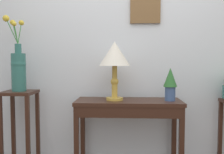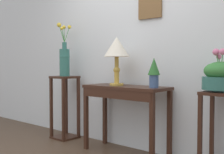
{
  "view_description": "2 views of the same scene",
  "coord_description": "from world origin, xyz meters",
  "px_view_note": "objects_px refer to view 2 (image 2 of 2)",
  "views": [
    {
      "loc": [
        -0.04,
        -1.26,
        1.18
      ],
      "look_at": [
        -0.17,
        1.24,
        1.02
      ],
      "focal_mm": 39.18,
      "sensor_mm": 36.0,
      "label": 1
    },
    {
      "loc": [
        2.16,
        -1.54,
        1.05
      ],
      "look_at": [
        -0.25,
        1.17,
        0.89
      ],
      "focal_mm": 47.69,
      "sensor_mm": 36.0,
      "label": 2
    }
  ],
  "objects_px": {
    "table_lamp": "(117,49)",
    "pedestal_stand_left": "(65,107)",
    "console_table": "(124,97)",
    "flower_vase_tall_left": "(64,58)",
    "potted_plant_on_console": "(154,71)",
    "pedestal_stand_right": "(220,134)",
    "planter_bowl_wide_right": "(221,76)"
  },
  "relations": [
    {
      "from": "pedestal_stand_right",
      "to": "planter_bowl_wide_right",
      "type": "xyz_separation_m",
      "value": [
        -0.0,
        -0.0,
        0.54
      ]
    },
    {
      "from": "console_table",
      "to": "pedestal_stand_left",
      "type": "xyz_separation_m",
      "value": [
        -1.1,
        0.02,
        -0.23
      ]
    },
    {
      "from": "table_lamp",
      "to": "flower_vase_tall_left",
      "type": "xyz_separation_m",
      "value": [
        -0.97,
        0.0,
        -0.1
      ]
    },
    {
      "from": "pedestal_stand_left",
      "to": "planter_bowl_wide_right",
      "type": "xyz_separation_m",
      "value": [
        2.2,
        0.04,
        0.5
      ]
    },
    {
      "from": "pedestal_stand_left",
      "to": "potted_plant_on_console",
      "type": "bearing_deg",
      "value": -0.78
    },
    {
      "from": "table_lamp",
      "to": "flower_vase_tall_left",
      "type": "bearing_deg",
      "value": 179.86
    },
    {
      "from": "table_lamp",
      "to": "pedestal_stand_right",
      "type": "distance_m",
      "value": 1.49
    },
    {
      "from": "console_table",
      "to": "pedestal_stand_right",
      "type": "xyz_separation_m",
      "value": [
        1.1,
        0.06,
        -0.27
      ]
    },
    {
      "from": "table_lamp",
      "to": "potted_plant_on_console",
      "type": "height_order",
      "value": "table_lamp"
    },
    {
      "from": "table_lamp",
      "to": "planter_bowl_wide_right",
      "type": "relative_size",
      "value": 1.44
    },
    {
      "from": "table_lamp",
      "to": "flower_vase_tall_left",
      "type": "height_order",
      "value": "flower_vase_tall_left"
    },
    {
      "from": "pedestal_stand_left",
      "to": "flower_vase_tall_left",
      "type": "relative_size",
      "value": 1.17
    },
    {
      "from": "table_lamp",
      "to": "potted_plant_on_console",
      "type": "bearing_deg",
      "value": -2.1
    },
    {
      "from": "console_table",
      "to": "pedestal_stand_left",
      "type": "distance_m",
      "value": 1.12
    },
    {
      "from": "potted_plant_on_console",
      "to": "pedestal_stand_right",
      "type": "height_order",
      "value": "potted_plant_on_console"
    },
    {
      "from": "table_lamp",
      "to": "pedestal_stand_left",
      "type": "bearing_deg",
      "value": 179.95
    },
    {
      "from": "console_table",
      "to": "flower_vase_tall_left",
      "type": "height_order",
      "value": "flower_vase_tall_left"
    },
    {
      "from": "console_table",
      "to": "potted_plant_on_console",
      "type": "height_order",
      "value": "potted_plant_on_console"
    },
    {
      "from": "table_lamp",
      "to": "flower_vase_tall_left",
      "type": "relative_size",
      "value": 0.76
    },
    {
      "from": "console_table",
      "to": "pedestal_stand_right",
      "type": "relative_size",
      "value": 1.3
    },
    {
      "from": "table_lamp",
      "to": "pedestal_stand_right",
      "type": "relative_size",
      "value": 0.72
    },
    {
      "from": "potted_plant_on_console",
      "to": "console_table",
      "type": "bearing_deg",
      "value": -179.63
    },
    {
      "from": "flower_vase_tall_left",
      "to": "pedestal_stand_right",
      "type": "xyz_separation_m",
      "value": [
        2.2,
        0.04,
        -0.73
      ]
    },
    {
      "from": "flower_vase_tall_left",
      "to": "pedestal_stand_right",
      "type": "relative_size",
      "value": 0.95
    },
    {
      "from": "console_table",
      "to": "flower_vase_tall_left",
      "type": "distance_m",
      "value": 1.19
    },
    {
      "from": "table_lamp",
      "to": "potted_plant_on_console",
      "type": "distance_m",
      "value": 0.59
    },
    {
      "from": "console_table",
      "to": "flower_vase_tall_left",
      "type": "bearing_deg",
      "value": 178.71
    },
    {
      "from": "pedestal_stand_left",
      "to": "flower_vase_tall_left",
      "type": "distance_m",
      "value": 0.69
    },
    {
      "from": "pedestal_stand_left",
      "to": "pedestal_stand_right",
      "type": "relative_size",
      "value": 1.11
    },
    {
      "from": "console_table",
      "to": "table_lamp",
      "type": "bearing_deg",
      "value": 170.62
    },
    {
      "from": "pedestal_stand_left",
      "to": "console_table",
      "type": "bearing_deg",
      "value": -1.21
    },
    {
      "from": "pedestal_stand_left",
      "to": "flower_vase_tall_left",
      "type": "xyz_separation_m",
      "value": [
        -0.0,
        0.0,
        0.69
      ]
    }
  ]
}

